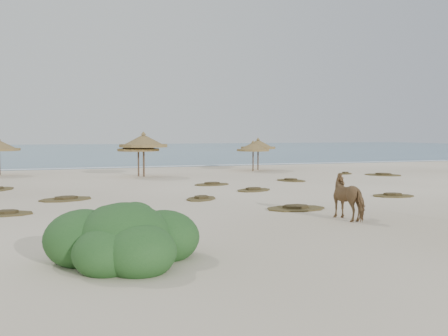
# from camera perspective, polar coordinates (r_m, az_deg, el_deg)

# --- Properties ---
(ground) EXTENTS (160.00, 160.00, 0.00)m
(ground) POSITION_cam_1_polar(r_m,az_deg,el_deg) (21.87, 7.90, -4.13)
(ground) COLOR #FDECD0
(ground) RESTS_ON ground
(ocean) EXTENTS (200.00, 100.00, 0.01)m
(ocean) POSITION_cam_1_polar(r_m,az_deg,el_deg) (94.91, -12.75, 2.05)
(ocean) COLOR #275775
(ocean) RESTS_ON ground
(foam_line) EXTENTS (70.00, 0.60, 0.01)m
(foam_line) POSITION_cam_1_polar(r_m,az_deg,el_deg) (46.49, -6.54, 0.18)
(foam_line) COLOR silver
(foam_line) RESTS_ON ground
(palapa_2) EXTENTS (3.00, 3.00, 2.77)m
(palapa_2) POSITION_cam_1_polar(r_m,az_deg,el_deg) (35.95, -9.77, 2.46)
(palapa_2) COLOR brown
(palapa_2) RESTS_ON ground
(palapa_3) EXTENTS (4.12, 4.12, 3.21)m
(palapa_3) POSITION_cam_1_polar(r_m,az_deg,el_deg) (35.74, -9.18, 3.01)
(palapa_3) COLOR brown
(palapa_3) RESTS_ON ground
(palapa_4) EXTENTS (3.54, 3.54, 2.50)m
(palapa_4) POSITION_cam_1_polar(r_m,az_deg,el_deg) (40.50, 3.35, 2.38)
(palapa_4) COLOR brown
(palapa_4) RESTS_ON ground
(palapa_5) EXTENTS (3.76, 3.76, 2.73)m
(palapa_5) POSITION_cam_1_polar(r_m,az_deg,el_deg) (41.78, 3.91, 2.67)
(palapa_5) COLOR brown
(palapa_5) RESTS_ON ground
(horse) EXTENTS (1.08, 1.99, 1.60)m
(horse) POSITION_cam_1_polar(r_m,az_deg,el_deg) (18.37, 14.24, -3.24)
(horse) COLOR olive
(horse) RESTS_ON ground
(bush) EXTENTS (3.74, 3.29, 1.67)m
(bush) POSITION_cam_1_polar(r_m,az_deg,el_deg) (12.14, -11.26, -8.09)
(bush) COLOR #316029
(bush) RESTS_ON ground
(scrub_0) EXTENTS (2.08, 1.47, 0.16)m
(scrub_0) POSITION_cam_1_polar(r_m,az_deg,el_deg) (20.66, -23.61, -4.76)
(scrub_0) COLOR brown
(scrub_0) RESTS_ON ground
(scrub_1) EXTENTS (2.82, 2.28, 0.16)m
(scrub_1) POSITION_cam_1_polar(r_m,az_deg,el_deg) (24.18, -17.63, -3.38)
(scrub_1) COLOR brown
(scrub_1) RESTS_ON ground
(scrub_2) EXTENTS (2.17, 2.28, 0.16)m
(scrub_2) POSITION_cam_1_polar(r_m,az_deg,el_deg) (23.28, -2.62, -3.47)
(scrub_2) COLOR brown
(scrub_2) RESTS_ON ground
(scrub_3) EXTENTS (2.54, 2.19, 0.16)m
(scrub_3) POSITION_cam_1_polar(r_m,az_deg,el_deg) (26.80, 3.40, -2.49)
(scrub_3) COLOR brown
(scrub_3) RESTS_ON ground
(scrub_4) EXTENTS (2.31, 1.82, 0.16)m
(scrub_4) POSITION_cam_1_polar(r_m,az_deg,el_deg) (25.70, 18.75, -2.98)
(scrub_4) COLOR brown
(scrub_4) RESTS_ON ground
(scrub_5) EXTENTS (3.05, 3.13, 0.16)m
(scrub_5) POSITION_cam_1_polar(r_m,az_deg,el_deg) (38.28, 17.71, -0.72)
(scrub_5) COLOR brown
(scrub_5) RESTS_ON ground
(scrub_7) EXTENTS (2.17, 2.50, 0.16)m
(scrub_7) POSITION_cam_1_polar(r_m,az_deg,el_deg) (32.46, 7.65, -1.39)
(scrub_7) COLOR brown
(scrub_7) RESTS_ON ground
(scrub_9) EXTENTS (2.54, 1.70, 0.16)m
(scrub_9) POSITION_cam_1_polar(r_m,az_deg,el_deg) (20.48, 8.20, -4.54)
(scrub_9) COLOR brown
(scrub_9) RESTS_ON ground
(scrub_10) EXTENTS (1.67, 1.70, 0.16)m
(scrub_10) POSITION_cam_1_polar(r_m,az_deg,el_deg) (38.73, 13.69, -0.60)
(scrub_10) COLOR brown
(scrub_10) RESTS_ON ground
(scrub_11) EXTENTS (2.02, 1.79, 0.16)m
(scrub_11) POSITION_cam_1_polar(r_m,az_deg,el_deg) (18.93, -8.71, -5.25)
(scrub_11) COLOR brown
(scrub_11) RESTS_ON ground
(scrub_12) EXTENTS (1.77, 1.49, 0.16)m
(scrub_12) POSITION_cam_1_polar(r_m,az_deg,el_deg) (23.88, 14.27, -3.40)
(scrub_12) COLOR brown
(scrub_12) RESTS_ON ground
(scrub_13) EXTENTS (2.39, 1.76, 0.16)m
(scrub_13) POSITION_cam_1_polar(r_m,az_deg,el_deg) (29.70, -1.39, -1.85)
(scrub_13) COLOR brown
(scrub_13) RESTS_ON ground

